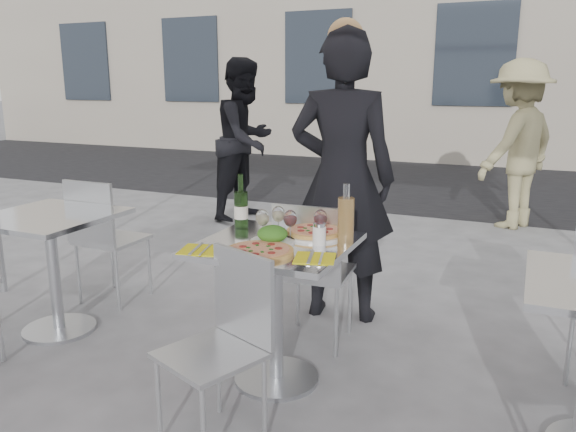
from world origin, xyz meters
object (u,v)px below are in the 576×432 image
at_px(woman_diner, 342,179).
at_px(pedestrian_b, 517,145).
at_px(pedestrian_a, 246,140).
at_px(napkin_left, 200,249).
at_px(wine_bottle, 241,208).
at_px(wineglass_red_a, 290,220).
at_px(side_table_left, 51,248).
at_px(pizza_near, 260,251).
at_px(salad_plate, 273,235).
at_px(chair_far, 312,263).
at_px(side_chair_lfar, 102,231).
at_px(carafe, 346,218).
at_px(chair_near, 226,332).
at_px(wineglass_white_b, 278,215).
at_px(napkin_right, 315,258).
at_px(sugar_shaker, 319,234).
at_px(pizza_far, 314,232).
at_px(main_table, 276,283).
at_px(wineglass_white_a, 263,219).
at_px(wineglass_red_b, 320,219).

height_order(woman_diner, pedestrian_b, woman_diner).
distance_m(pedestrian_a, napkin_left, 3.76).
distance_m(wine_bottle, wineglass_red_a, 0.36).
height_order(side_table_left, wineglass_red_a, wineglass_red_a).
relative_size(pizza_near, salad_plate, 1.43).
bearing_deg(napkin_left, chair_far, 52.37).
bearing_deg(side_chair_lfar, side_table_left, 95.03).
bearing_deg(carafe, chair_near, -115.85).
bearing_deg(pedestrian_b, pizza_near, 15.93).
distance_m(side_chair_lfar, wine_bottle, 1.34).
height_order(pedestrian_b, wineglass_white_b, pedestrian_b).
relative_size(salad_plate, wineglass_white_b, 1.40).
distance_m(woman_diner, napkin_right, 1.16).
distance_m(carafe, sugar_shaker, 0.16).
xyz_separation_m(pedestrian_b, pizza_far, (-0.84, -3.76, -0.11)).
height_order(carafe, napkin_left, carafe).
bearing_deg(salad_plate, wine_bottle, 145.98).
bearing_deg(main_table, pedestrian_b, 76.30).
distance_m(wineglass_white_a, wineglass_red_b, 0.29).
bearing_deg(salad_plate, pizza_far, 56.14).
distance_m(carafe, wineglass_white_b, 0.35).
bearing_deg(wineglass_red_b, sugar_shaker, -73.39).
height_order(wineglass_white_b, napkin_right, wineglass_white_b).
height_order(chair_near, pedestrian_b, pedestrian_b).
distance_m(pizza_far, wine_bottle, 0.42).
xyz_separation_m(pizza_far, carafe, (0.18, -0.05, 0.10)).
bearing_deg(chair_near, side_table_left, -176.76).
xyz_separation_m(side_table_left, salad_plate, (1.49, -0.01, 0.25)).
distance_m(side_table_left, wineglass_red_a, 1.59).
bearing_deg(salad_plate, wineglass_red_a, 43.05).
height_order(salad_plate, napkin_left, salad_plate).
distance_m(carafe, wineglass_red_b, 0.13).
distance_m(salad_plate, wineglass_white_b, 0.15).
bearing_deg(wineglass_red_b, wine_bottle, 173.74).
bearing_deg(chair_far, pizza_far, 109.47).
relative_size(pedestrian_a, sugar_shaker, 16.67).
bearing_deg(side_table_left, wineglass_red_b, 4.07).
xyz_separation_m(side_chair_lfar, wineglass_red_b, (1.73, -0.36, 0.34)).
relative_size(pizza_far, carafe, 1.12).
relative_size(side_chair_lfar, wineglass_red_a, 5.62).
bearing_deg(side_table_left, main_table, 0.00).
xyz_separation_m(salad_plate, wine_bottle, (-0.27, 0.18, 0.08)).
bearing_deg(woman_diner, side_table_left, 23.69).
bearing_deg(woman_diner, wineglass_white_a, 75.50).
relative_size(side_chair_lfar, pedestrian_b, 0.50).
xyz_separation_m(side_table_left, wineglass_white_a, (1.42, 0.01, 0.32)).
height_order(chair_far, wineglass_red_a, wineglass_red_a).
height_order(wineglass_white_a, napkin_left, wineglass_white_a).
xyz_separation_m(pedestrian_b, wineglass_white_b, (-1.00, -3.84, -0.02)).
xyz_separation_m(pedestrian_a, wineglass_white_b, (1.79, -3.04, -0.03)).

